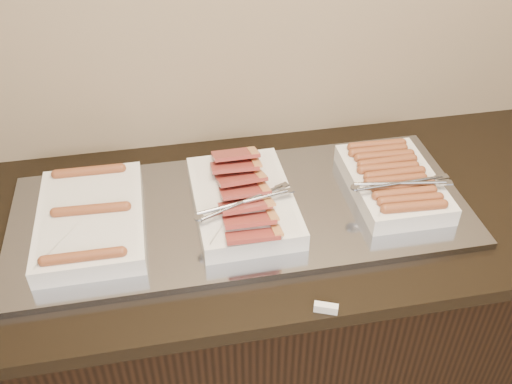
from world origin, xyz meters
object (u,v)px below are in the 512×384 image
warming_tray (241,211)px  counter (253,320)px  dish_right (393,181)px  dish_left (91,219)px  dish_center (243,200)px

warming_tray → counter: bearing=0.0°
dish_right → dish_left: bearing=-179.9°
counter → dish_left: size_ratio=5.27×
warming_tray → dish_center: bearing=-34.6°
dish_center → counter: bearing=7.8°
counter → warming_tray: 0.46m
counter → warming_tray: warming_tray is taller
counter → dish_center: (-0.02, -0.00, 0.50)m
dish_left → dish_right: 0.80m
dish_left → dish_center: 0.39m
dish_left → dish_center: size_ratio=0.98×
dish_center → dish_right: size_ratio=1.17×
dish_center → dish_right: (0.41, -0.00, 0.00)m
dish_left → dish_right: bearing=-0.4°
counter → dish_right: 0.64m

